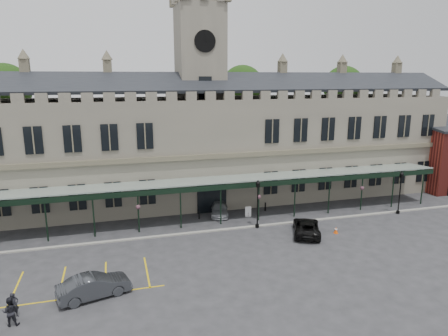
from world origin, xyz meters
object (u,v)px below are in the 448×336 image
object	(u,v)px
station_building	(201,146)
person_a	(14,305)
traffic_cone	(336,230)
person_b	(10,311)
sign_board	(248,212)
car_left_b	(94,286)
car_taxi	(219,209)
lamp_post_mid	(258,200)
lamp_post_right	(400,189)
car_van	(306,227)
clock_tower	(200,88)

from	to	relation	value
station_building	person_a	size ratio (longest dim) A/B	37.30
traffic_cone	person_a	bearing A→B (deg)	-165.64
person_b	traffic_cone	bearing A→B (deg)	-162.30
station_building	person_a	xyz separation A→B (m)	(-16.26, -20.66, -5.66)
sign_board	car_left_b	bearing A→B (deg)	-138.01
car_taxi	lamp_post_mid	bearing A→B (deg)	-48.34
traffic_cone	lamp_post_right	bearing A→B (deg)	18.45
lamp_post_right	car_van	size ratio (longest dim) A/B	0.93
lamp_post_mid	traffic_cone	xyz separation A→B (m)	(6.62, -3.36, -2.55)
lamp_post_mid	lamp_post_right	bearing A→B (deg)	-0.82
traffic_cone	sign_board	size ratio (longest dim) A/B	0.56
car_left_b	person_b	size ratio (longest dim) A/B	2.62
clock_tower	person_a	world-z (taller)	clock_tower
station_building	car_taxi	world-z (taller)	station_building
car_van	person_a	bearing A→B (deg)	40.96
car_taxi	person_b	bearing A→B (deg)	-124.08
lamp_post_mid	sign_board	xyz separation A→B (m)	(0.16, 3.18, -2.31)
car_left_b	station_building	bearing A→B (deg)	-46.29
clock_tower	sign_board	world-z (taller)	clock_tower
clock_tower	sign_board	size ratio (longest dim) A/B	22.15
clock_tower	lamp_post_right	bearing A→B (deg)	-29.74
sign_board	car_left_b	xyz separation A→B (m)	(-14.97, -12.09, 0.23)
clock_tower	traffic_cone	distance (m)	21.40
traffic_cone	person_b	size ratio (longest dim) A/B	0.34
lamp_post_right	person_a	distance (m)	36.80
lamp_post_mid	traffic_cone	distance (m)	7.85
station_building	clock_tower	xyz separation A→B (m)	(0.00, 0.09, 6.64)
traffic_cone	car_taxi	xyz separation A→B (m)	(-9.18, 8.08, 0.33)
lamp_post_mid	person_b	xyz separation A→B (m)	(-19.44, -10.86, -1.95)
traffic_cone	car_van	world-z (taller)	car_van
station_building	car_left_b	xyz separation A→B (m)	(-11.65, -19.54, -5.69)
car_van	person_b	xyz separation A→B (m)	(-23.28, -8.07, 0.20)
person_b	car_van	bearing A→B (deg)	-159.25
lamp_post_right	person_a	world-z (taller)	lamp_post_right
sign_board	car_taxi	distance (m)	3.13
car_left_b	lamp_post_mid	bearing A→B (deg)	-74.46
car_van	lamp_post_mid	bearing A→B (deg)	-12.35
traffic_cone	person_a	xyz separation A→B (m)	(-26.04, -6.67, 0.50)
lamp_post_right	sign_board	xyz separation A→B (m)	(-15.84, 3.41, -2.24)
sign_board	traffic_cone	bearing A→B (deg)	-42.28
traffic_cone	person_a	world-z (taller)	person_a
car_taxi	sign_board	bearing A→B (deg)	-16.32
person_a	person_b	xyz separation A→B (m)	(-0.03, -0.84, 0.10)
lamp_post_mid	car_taxi	bearing A→B (deg)	118.46
station_building	car_van	distance (m)	16.21
lamp_post_mid	person_b	size ratio (longest dim) A/B	2.67
sign_board	lamp_post_right	bearing A→B (deg)	-9.07
station_building	car_taxi	distance (m)	8.32
car_left_b	traffic_cone	bearing A→B (deg)	-90.97
traffic_cone	sign_board	distance (m)	9.19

